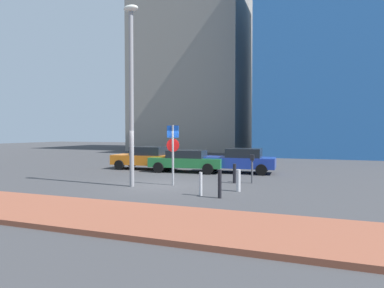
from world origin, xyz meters
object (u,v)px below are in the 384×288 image
Objects in this scene: parked_car_blue at (238,160)px; street_lamp at (131,82)px; parked_car_green at (187,160)px; traffic_bollard_near at (238,180)px; traffic_bollard_far at (201,184)px; parking_sign_post at (173,147)px; parked_car_orange at (147,158)px; traffic_bollard_mid at (220,184)px; parking_meter at (252,165)px; traffic_bollard_edge at (235,173)px.

street_lamp reaches higher than parked_car_blue.
traffic_bollard_near is at bearing -51.78° from parked_car_green.
parked_car_green is at bearing 114.54° from traffic_bollard_far.
parking_sign_post is (1.16, -4.93, 1.02)m from parked_car_green.
parked_car_orange is 3.03m from parked_car_green.
street_lamp is at bearing 164.70° from traffic_bollard_mid.
parking_meter is (3.34, 1.79, -0.85)m from parking_sign_post.
parking_meter is at bearing -34.86° from parked_car_green.
traffic_bollard_near is 2.17m from traffic_bollard_edge.
traffic_bollard_near is 1.63m from traffic_bollard_mid.
parking_meter is (4.50, -3.13, 0.17)m from parked_car_green.
traffic_bollard_mid reaches higher than traffic_bollard_near.
traffic_bollard_far is 0.98× the size of traffic_bollard_edge.
street_lamp reaches higher than parked_car_orange.
parked_car_blue is 8.38m from street_lamp.
parking_sign_post is at bearing -151.72° from parking_meter.
parked_car_blue reaches higher than traffic_bollard_near.
street_lamp is 8.92× the size of traffic_bollard_near.
parking_meter is 1.51× the size of traffic_bollard_far.
traffic_bollard_mid reaches higher than traffic_bollard_edge.
traffic_bollard_near is at bearing 49.62° from traffic_bollard_far.
traffic_bollard_far is (6.12, -7.31, -0.32)m from parked_car_orange.
traffic_bollard_edge is at bearing -42.39° from parked_car_green.
parked_car_green is 3.15m from parked_car_blue.
parked_car_green is (2.99, -0.46, -0.05)m from parked_car_orange.
traffic_bollard_far is (-0.80, 0.20, -0.07)m from traffic_bollard_mid.
parked_car_blue is 6.26m from traffic_bollard_near.
parked_car_blue reaches higher than parked_car_green.
parking_sign_post is 3.46m from street_lamp.
traffic_bollard_far is at bearing -89.63° from parked_car_blue.
parked_car_orange is 5.01× the size of traffic_bollard_near.
parking_meter is 6.78m from street_lamp.
parked_car_orange is 7.72m from traffic_bollard_edge.
street_lamp is (-4.94, -2.73, 3.77)m from parking_meter.
traffic_bollard_mid is at bearing -37.56° from parking_sign_post.
parked_car_orange is 0.98× the size of parked_car_green.
parking_sign_post is 3.88m from parking_meter.
parked_car_blue is 4.10m from traffic_bollard_edge.
parked_car_green is 4.36× the size of traffic_bollard_mid.
traffic_bollard_mid is at bearing -98.27° from parking_meter.
parked_car_orange is at bearing 150.19° from traffic_bollard_edge.
street_lamp is at bearing 164.47° from traffic_bollard_far.
parking_sign_post is 3.44m from traffic_bollard_near.
parked_car_green is 4.96× the size of traffic_bollard_edge.
traffic_bollard_near is at bearing -78.68° from parked_car_blue.
street_lamp reaches higher than traffic_bollard_edge.
parked_car_blue is 7.52m from traffic_bollard_far.
parked_car_blue is at bearing 96.29° from traffic_bollard_mid.
traffic_bollard_mid is 1.14× the size of traffic_bollard_edge.
parked_car_blue is 0.58× the size of street_lamp.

